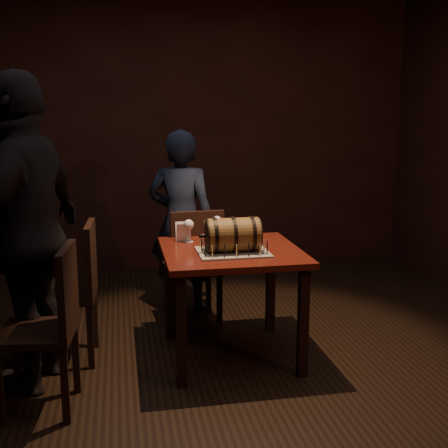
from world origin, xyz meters
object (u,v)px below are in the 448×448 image
object	(u,v)px
wine_glass_left	(189,226)
person_left_front	(29,233)
chair_back	(195,262)
pub_table	(231,265)
chair_left_rear	(77,284)
chair_left_front	(51,320)
pint_of_ale	(209,232)
person_left_rear	(13,252)
person_back	(181,222)
barrel_cake	(233,235)
wine_glass_right	(232,223)
wine_glass_mid	(217,222)

from	to	relation	value
wine_glass_left	person_left_front	xyz separation A→B (m)	(-0.99, -0.39, 0.07)
chair_back	pub_table	bearing A→B (deg)	-72.82
chair_back	chair_left_rear	distance (m)	0.93
pub_table	chair_left_front	world-z (taller)	chair_left_front
wine_glass_left	pint_of_ale	size ratio (longest dim) A/B	1.07
chair_back	person_left_rear	world-z (taller)	person_left_rear
person_back	person_left_rear	world-z (taller)	person_back
wine_glass_left	person_back	distance (m)	0.74
barrel_cake	wine_glass_right	bearing A→B (deg)	79.36
wine_glass_left	person_back	size ratio (longest dim) A/B	0.11
chair_left_rear	person_back	bearing A→B (deg)	46.33
wine_glass_left	pint_of_ale	xyz separation A→B (m)	(0.14, -0.03, -0.05)
pint_of_ale	chair_back	size ratio (longest dim) A/B	0.16
wine_glass_mid	pint_of_ale	world-z (taller)	wine_glass_mid
chair_left_front	chair_left_rear	bearing A→B (deg)	81.67
pub_table	wine_glass_mid	xyz separation A→B (m)	(-0.03, 0.34, 0.23)
barrel_cake	wine_glass_mid	world-z (taller)	barrel_cake
wine_glass_right	person_back	world-z (taller)	person_back
wine_glass_right	chair_back	size ratio (longest dim) A/B	0.17
wine_glass_left	wine_glass_mid	size ratio (longest dim) A/B	1.00
pint_of_ale	person_left_rear	world-z (taller)	person_left_rear
wine_glass_right	chair_back	distance (m)	0.50
person_left_rear	wine_glass_left	bearing A→B (deg)	89.33
wine_glass_right	person_left_front	world-z (taller)	person_left_front
chair_left_front	pint_of_ale	bearing A→B (deg)	35.55
wine_glass_right	person_left_front	distance (m)	1.37
wine_glass_mid	person_left_rear	world-z (taller)	person_left_rear
chair_left_rear	person_left_rear	xyz separation A→B (m)	(-0.41, 0.13, 0.21)
chair_left_front	person_left_front	world-z (taller)	person_left_front
chair_back	person_left_rear	bearing A→B (deg)	-167.76
pint_of_ale	chair_back	world-z (taller)	chair_back
barrel_cake	wine_glass_right	world-z (taller)	barrel_cake
barrel_cake	person_left_rear	world-z (taller)	person_left_rear
wine_glass_left	pint_of_ale	world-z (taller)	wine_glass_left
person_back	person_left_rear	distance (m)	1.39
wine_glass_left	person_left_front	world-z (taller)	person_left_front
wine_glass_left	wine_glass_mid	xyz separation A→B (m)	(0.22, 0.09, -0.00)
chair_back	person_left_front	bearing A→B (deg)	-147.19
chair_back	person_back	size ratio (longest dim) A/B	0.62
chair_left_rear	person_left_front	bearing A→B (deg)	-128.63
chair_left_front	pub_table	bearing A→B (deg)	24.11
barrel_cake	chair_left_rear	xyz separation A→B (m)	(-1.00, 0.25, -0.35)
wine_glass_mid	chair_left_rear	distance (m)	1.05
wine_glass_left	chair_back	bearing A→B (deg)	75.36
pub_table	person_left_front	distance (m)	1.29
chair_left_rear	chair_left_front	world-z (taller)	same
wine_glass_mid	wine_glass_right	world-z (taller)	same
chair_back	person_left_rear	size ratio (longest dim) A/B	0.64
wine_glass_left	wine_glass_mid	world-z (taller)	same
barrel_cake	wine_glass_left	distance (m)	0.42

